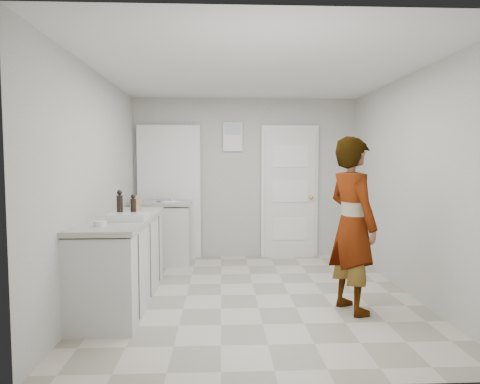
{
  "coord_description": "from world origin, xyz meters",
  "views": [
    {
      "loc": [
        -0.38,
        -4.76,
        1.52
      ],
      "look_at": [
        -0.16,
        0.4,
        1.15
      ],
      "focal_mm": 32.0,
      "sensor_mm": 36.0,
      "label": 1
    }
  ],
  "objects_px": {
    "person": "(352,225)",
    "cake_mix_box": "(137,203)",
    "spice_jar": "(135,210)",
    "baking_dish": "(128,217)",
    "egg_bowl": "(100,224)",
    "oil_cruet_b": "(120,204)",
    "oil_cruet_a": "(133,206)"
  },
  "relations": [
    {
      "from": "person",
      "to": "cake_mix_box",
      "type": "height_order",
      "value": "person"
    },
    {
      "from": "spice_jar",
      "to": "baking_dish",
      "type": "xyz_separation_m",
      "value": [
        0.05,
        -0.6,
        -0.01
      ]
    },
    {
      "from": "baking_dish",
      "to": "egg_bowl",
      "type": "xyz_separation_m",
      "value": [
        -0.18,
        -0.37,
        -0.01
      ]
    },
    {
      "from": "spice_jar",
      "to": "baking_dish",
      "type": "height_order",
      "value": "spice_jar"
    },
    {
      "from": "cake_mix_box",
      "to": "baking_dish",
      "type": "distance_m",
      "value": 0.97
    },
    {
      "from": "person",
      "to": "egg_bowl",
      "type": "relative_size",
      "value": 14.72
    },
    {
      "from": "cake_mix_box",
      "to": "oil_cruet_b",
      "type": "bearing_deg",
      "value": -111.91
    },
    {
      "from": "egg_bowl",
      "to": "spice_jar",
      "type": "bearing_deg",
      "value": 82.4
    },
    {
      "from": "oil_cruet_a",
      "to": "baking_dish",
      "type": "distance_m",
      "value": 0.33
    },
    {
      "from": "cake_mix_box",
      "to": "baking_dish",
      "type": "xyz_separation_m",
      "value": [
        0.1,
        -0.97,
        -0.06
      ]
    },
    {
      "from": "cake_mix_box",
      "to": "oil_cruet_a",
      "type": "bearing_deg",
      "value": -101.54
    },
    {
      "from": "spice_jar",
      "to": "oil_cruet_b",
      "type": "xyz_separation_m",
      "value": [
        -0.08,
        -0.37,
        0.1
      ]
    },
    {
      "from": "cake_mix_box",
      "to": "oil_cruet_b",
      "type": "xyz_separation_m",
      "value": [
        -0.03,
        -0.74,
        0.05
      ]
    },
    {
      "from": "person",
      "to": "baking_dish",
      "type": "height_order",
      "value": "person"
    },
    {
      "from": "person",
      "to": "oil_cruet_a",
      "type": "height_order",
      "value": "person"
    },
    {
      "from": "baking_dish",
      "to": "egg_bowl",
      "type": "relative_size",
      "value": 3.24
    },
    {
      "from": "person",
      "to": "baking_dish",
      "type": "distance_m",
      "value": 2.26
    },
    {
      "from": "spice_jar",
      "to": "baking_dish",
      "type": "distance_m",
      "value": 0.6
    },
    {
      "from": "person",
      "to": "cake_mix_box",
      "type": "relative_size",
      "value": 10.28
    },
    {
      "from": "person",
      "to": "baking_dish",
      "type": "xyz_separation_m",
      "value": [
        -2.25,
        0.1,
        0.07
      ]
    },
    {
      "from": "cake_mix_box",
      "to": "oil_cruet_a",
      "type": "height_order",
      "value": "oil_cruet_a"
    },
    {
      "from": "egg_bowl",
      "to": "oil_cruet_b",
      "type": "bearing_deg",
      "value": 85.7
    },
    {
      "from": "oil_cruet_a",
      "to": "person",
      "type": "bearing_deg",
      "value": -10.37
    },
    {
      "from": "person",
      "to": "spice_jar",
      "type": "height_order",
      "value": "person"
    },
    {
      "from": "person",
      "to": "oil_cruet_a",
      "type": "relative_size",
      "value": 7.29
    },
    {
      "from": "oil_cruet_b",
      "to": "baking_dish",
      "type": "distance_m",
      "value": 0.28
    },
    {
      "from": "oil_cruet_b",
      "to": "baking_dish",
      "type": "bearing_deg",
      "value": -59.43
    },
    {
      "from": "cake_mix_box",
      "to": "spice_jar",
      "type": "xyz_separation_m",
      "value": [
        0.06,
        -0.37,
        -0.04
      ]
    },
    {
      "from": "oil_cruet_a",
      "to": "oil_cruet_b",
      "type": "relative_size",
      "value": 0.82
    },
    {
      "from": "baking_dish",
      "to": "person",
      "type": "bearing_deg",
      "value": -2.45
    },
    {
      "from": "oil_cruet_a",
      "to": "baking_dish",
      "type": "xyz_separation_m",
      "value": [
        0.01,
        -0.32,
        -0.08
      ]
    },
    {
      "from": "person",
      "to": "oil_cruet_a",
      "type": "bearing_deg",
      "value": 60.0
    }
  ]
}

